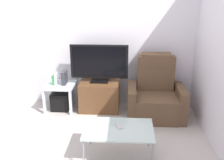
% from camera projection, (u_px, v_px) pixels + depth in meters
% --- Properties ---
extents(ground_plane, '(6.40, 6.40, 0.00)m').
position_uv_depth(ground_plane, '(87.00, 131.00, 3.95)').
color(ground_plane, '#BCB2AD').
extents(wall_back, '(6.40, 0.06, 2.60)m').
position_uv_depth(wall_back, '(94.00, 38.00, 4.59)').
color(wall_back, silver).
rests_on(wall_back, ground).
extents(wall_side, '(0.06, 4.48, 2.60)m').
position_uv_depth(wall_side, '(219.00, 53.00, 3.41)').
color(wall_side, silver).
rests_on(wall_side, ground).
extents(tv_stand, '(0.72, 0.50, 0.54)m').
position_uv_depth(tv_stand, '(100.00, 96.00, 4.63)').
color(tv_stand, brown).
rests_on(tv_stand, ground).
extents(television, '(1.03, 0.20, 0.69)m').
position_uv_depth(television, '(99.00, 63.00, 4.44)').
color(television, black).
rests_on(television, tv_stand).
extents(recliner_armchair, '(0.98, 0.78, 1.08)m').
position_uv_depth(recliner_armchair, '(156.00, 96.00, 4.36)').
color(recliner_armchair, brown).
rests_on(recliner_armchair, ground).
extents(side_table, '(0.54, 0.54, 0.50)m').
position_uv_depth(side_table, '(60.00, 88.00, 4.60)').
color(side_table, silver).
rests_on(side_table, ground).
extents(subwoofer_box, '(0.33, 0.33, 0.33)m').
position_uv_depth(subwoofer_box, '(61.00, 101.00, 4.68)').
color(subwoofer_box, black).
rests_on(subwoofer_box, ground).
extents(book_leftmost, '(0.05, 0.11, 0.18)m').
position_uv_depth(book_leftmost, '(54.00, 80.00, 4.53)').
color(book_leftmost, '#388C4C').
rests_on(book_leftmost, side_table).
extents(book_middle, '(0.04, 0.12, 0.22)m').
position_uv_depth(book_middle, '(56.00, 79.00, 4.52)').
color(book_middle, white).
rests_on(book_middle, side_table).
extents(game_console, '(0.07, 0.20, 0.25)m').
position_uv_depth(game_console, '(64.00, 78.00, 4.53)').
color(game_console, '#333338').
rests_on(game_console, side_table).
extents(coffee_table, '(0.90, 0.60, 0.43)m').
position_uv_depth(coffee_table, '(119.00, 130.00, 3.23)').
color(coffee_table, '#B2C6C1').
rests_on(coffee_table, ground).
extents(cell_phone, '(0.11, 0.16, 0.01)m').
position_uv_depth(cell_phone, '(119.00, 126.00, 3.27)').
color(cell_phone, '#B7B7BC').
rests_on(cell_phone, coffee_table).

